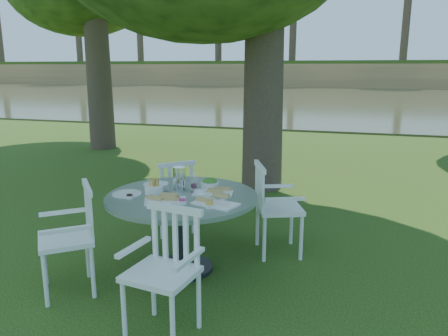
{
  "coord_description": "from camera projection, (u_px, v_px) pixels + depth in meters",
  "views": [
    {
      "loc": [
        1.31,
        -4.16,
        1.9
      ],
      "look_at": [
        0.0,
        0.2,
        0.85
      ],
      "focal_mm": 35.0,
      "sensor_mm": 36.0,
      "label": 1
    }
  ],
  "objects": [
    {
      "name": "tableware",
      "position": [
        181.0,
        188.0,
        4.09
      ],
      "size": [
        1.24,
        0.81,
        0.23
      ],
      "color": "white",
      "rests_on": "table"
    },
    {
      "name": "chair_sw",
      "position": [
        76.0,
        230.0,
        3.72
      ],
      "size": [
        0.64,
        0.64,
        0.93
      ],
      "rotation": [
        0.0,
        0.0,
        -0.88
      ],
      "color": "white",
      "rests_on": "ground"
    },
    {
      "name": "ground",
      "position": [
        219.0,
        249.0,
        4.67
      ],
      "size": [
        140.0,
        140.0,
        0.0
      ],
      "primitive_type": "plane",
      "color": "#1A370B",
      "rests_on": "ground"
    },
    {
      "name": "chair_ne",
      "position": [
        270.0,
        202.0,
        4.47
      ],
      "size": [
        0.59,
        0.61,
        0.95
      ],
      "rotation": [
        0.0,
        0.0,
        -4.33
      ],
      "color": "white",
      "rests_on": "ground"
    },
    {
      "name": "chair_nw",
      "position": [
        174.0,
        191.0,
        5.01
      ],
      "size": [
        0.6,
        0.6,
        0.87
      ],
      "rotation": [
        0.0,
        0.0,
        -2.38
      ],
      "color": "white",
      "rests_on": "ground"
    },
    {
      "name": "far_bank",
      "position": [
        351.0,
        9.0,
        41.32
      ],
      "size": [
        100.0,
        18.0,
        15.2
      ],
      "color": "olive",
      "rests_on": "ground"
    },
    {
      "name": "river",
      "position": [
        333.0,
        100.0,
        26.13
      ],
      "size": [
        100.0,
        28.0,
        0.12
      ],
      "primitive_type": "cube",
      "color": "#393C23",
      "rests_on": "ground"
    },
    {
      "name": "table",
      "position": [
        182.0,
        209.0,
        4.07
      ],
      "size": [
        1.41,
        1.41,
        0.75
      ],
      "color": "black",
      "rests_on": "ground"
    },
    {
      "name": "chair_se",
      "position": [
        168.0,
        260.0,
        3.16
      ],
      "size": [
        0.52,
        0.5,
        0.92
      ],
      "rotation": [
        0.0,
        0.0,
        -0.15
      ],
      "color": "white",
      "rests_on": "ground"
    }
  ]
}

